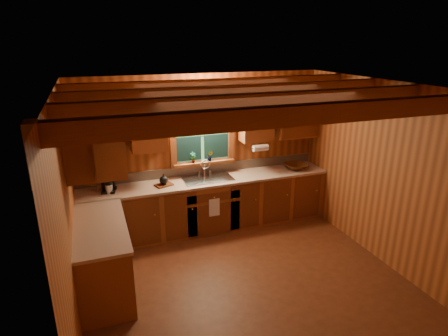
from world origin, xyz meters
name	(u,v)px	position (x,y,z in m)	size (l,w,h in m)	color
room	(245,191)	(0.00, 0.00, 1.30)	(4.20, 4.20, 4.20)	#5C2C16
ceiling_beams	(247,96)	(0.00, 0.00, 2.49)	(4.20, 2.54, 0.18)	brown
base_cabinets	(185,217)	(-0.49, 1.28, 0.43)	(4.20, 2.22, 0.86)	brown
countertop	(184,190)	(-0.48, 1.29, 0.88)	(4.20, 2.24, 0.04)	tan
backsplash	(203,169)	(0.00, 1.89, 0.98)	(4.20, 0.02, 0.16)	tan
dishwasher_panel	(126,246)	(-1.47, 0.68, 0.43)	(0.02, 0.60, 0.80)	white
upper_cabinets	(175,129)	(-0.56, 1.42, 1.84)	(4.19, 1.77, 0.78)	brown
window	(203,139)	(0.00, 1.87, 1.53)	(1.12, 0.08, 1.00)	brown
window_sill	(204,163)	(0.00, 1.82, 1.12)	(1.06, 0.14, 0.04)	brown
wall_sconce	(204,102)	(0.00, 1.75, 2.16)	(0.45, 0.21, 0.17)	black
paper_towel_roll	(260,148)	(0.92, 1.53, 1.37)	(0.11, 0.11, 0.27)	white
dish_towel	(214,208)	(0.00, 1.26, 0.52)	(0.18, 0.01, 0.30)	white
sink	(208,181)	(0.00, 1.60, 0.86)	(0.82, 0.48, 0.43)	silver
coffee_maker	(108,180)	(-1.59, 1.62, 1.07)	(0.20, 0.25, 0.35)	black
utensil_crock	(109,188)	(-1.59, 1.52, 0.98)	(0.11, 0.11, 0.32)	silver
cutting_board	(164,185)	(-0.75, 1.55, 0.91)	(0.27, 0.19, 0.02)	#612D14
teakettle	(164,180)	(-0.75, 1.55, 0.99)	(0.13, 0.13, 0.17)	black
wicker_basket	(296,166)	(1.64, 1.55, 0.95)	(0.40, 0.40, 0.10)	#48230C
potted_plant_left	(193,157)	(-0.19, 1.81, 1.24)	(0.10, 0.07, 0.19)	#612D14
potted_plant_right	(210,156)	(0.11, 1.81, 1.23)	(0.10, 0.08, 0.18)	#612D14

